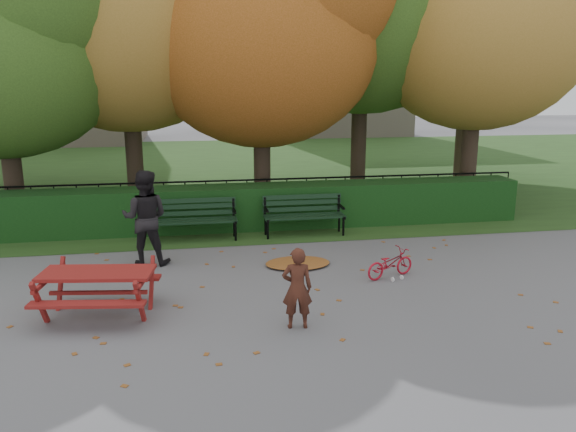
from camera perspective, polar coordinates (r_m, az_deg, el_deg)
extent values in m
plane|color=slate|center=(9.01, -0.61, -8.32)|extent=(90.00, 90.00, 0.00)
plane|color=#213D17|center=(22.55, -6.43, 4.86)|extent=(90.00, 90.00, 0.00)
cube|color=gray|center=(35.35, -23.77, 19.14)|extent=(10.00, 7.00, 15.00)
cube|color=gray|center=(37.54, 4.71, 17.47)|extent=(9.00, 6.00, 12.00)
cube|color=black|center=(13.14, -3.81, 0.94)|extent=(13.00, 0.90, 1.00)
cube|color=black|center=(14.01, -4.14, -0.04)|extent=(14.00, 0.04, 0.04)
cube|color=black|center=(13.82, -4.21, 3.67)|extent=(14.00, 0.04, 0.04)
cylinder|color=black|center=(13.95, -16.53, 1.14)|extent=(0.03, 0.03, 1.00)
cylinder|color=black|center=(13.92, -4.17, 1.64)|extent=(0.03, 0.03, 1.00)
cylinder|color=black|center=(14.52, 7.69, 2.05)|extent=(0.03, 0.03, 1.00)
cylinder|color=black|center=(15.92, 19.80, 2.37)|extent=(0.03, 0.03, 1.00)
cylinder|color=#31241B|center=(14.80, -26.20, 4.19)|extent=(0.44, 0.44, 2.62)
cylinder|color=#31241B|center=(15.43, -15.37, 6.40)|extent=(0.44, 0.44, 3.15)
ellipsoid|color=olive|center=(15.41, -16.19, 18.94)|extent=(6.40, 6.40, 5.76)
cylinder|color=#31241B|center=(14.70, -2.65, 5.85)|extent=(0.44, 0.44, 2.80)
ellipsoid|color=brown|center=(14.61, -2.78, 17.59)|extent=(6.00, 6.00, 5.40)
cylinder|color=#31241B|center=(16.56, 7.19, 7.84)|extent=(0.44, 0.44, 3.50)
ellipsoid|color=#304E1A|center=(16.63, 7.59, 20.80)|extent=(6.80, 6.80, 6.12)
cylinder|color=#31241B|center=(16.24, 17.94, 6.25)|extent=(0.44, 0.44, 2.97)
ellipsoid|color=olive|center=(16.19, 18.79, 17.50)|extent=(5.80, 5.80, 5.22)
cylinder|color=#31241B|center=(20.59, 17.27, 7.94)|extent=(0.44, 0.44, 3.15)
ellipsoid|color=#304E1A|center=(20.58, 17.95, 17.32)|extent=(6.00, 6.00, 5.40)
cube|color=black|center=(12.03, -9.41, -0.68)|extent=(1.80, 0.12, 0.04)
cube|color=black|center=(12.21, -9.42, -0.48)|extent=(1.80, 0.12, 0.04)
cube|color=black|center=(12.38, -9.44, -0.28)|extent=(1.80, 0.12, 0.04)
cube|color=black|center=(12.44, -9.46, 0.31)|extent=(1.80, 0.05, 0.10)
cube|color=black|center=(12.41, -9.49, 0.98)|extent=(1.80, 0.05, 0.10)
cube|color=black|center=(12.38, -9.51, 1.57)|extent=(1.80, 0.05, 0.10)
cube|color=black|center=(12.24, -13.40, -0.73)|extent=(0.05, 0.55, 0.06)
cube|color=black|center=(12.45, -13.39, 0.57)|extent=(0.05, 0.05, 0.41)
cylinder|color=black|center=(12.11, -13.40, -1.85)|extent=(0.05, 0.05, 0.44)
cylinder|color=black|center=(12.46, -13.31, -1.42)|extent=(0.05, 0.05, 0.44)
cube|color=black|center=(12.21, -13.45, 0.20)|extent=(0.05, 0.45, 0.04)
cube|color=black|center=(12.25, -5.44, -0.41)|extent=(0.05, 0.55, 0.06)
cube|color=black|center=(12.46, -5.57, 0.89)|extent=(0.05, 0.05, 0.41)
cylinder|color=black|center=(12.12, -5.35, -1.53)|extent=(0.05, 0.05, 0.44)
cylinder|color=black|center=(12.47, -5.49, -1.11)|extent=(0.05, 0.05, 0.44)
cube|color=black|center=(12.22, -5.47, 0.52)|extent=(0.05, 0.45, 0.04)
cube|color=black|center=(12.28, 1.85, -0.22)|extent=(1.80, 0.12, 0.04)
cube|color=black|center=(12.45, 1.68, -0.03)|extent=(1.80, 0.12, 0.04)
cube|color=black|center=(12.62, 1.52, 0.16)|extent=(1.80, 0.12, 0.04)
cube|color=black|center=(12.68, 1.44, 0.74)|extent=(1.80, 0.05, 0.10)
cube|color=black|center=(12.65, 1.44, 1.40)|extent=(1.80, 0.05, 0.10)
cube|color=black|center=(12.63, 1.45, 1.98)|extent=(1.80, 0.05, 0.10)
cube|color=black|center=(12.32, -2.20, -0.28)|extent=(0.05, 0.55, 0.06)
cube|color=black|center=(12.53, -2.37, 1.01)|extent=(0.05, 0.05, 0.41)
cylinder|color=black|center=(12.19, -2.07, -1.39)|extent=(0.05, 0.05, 0.44)
cylinder|color=black|center=(12.54, -2.30, -0.97)|extent=(0.05, 0.05, 0.44)
cube|color=black|center=(12.29, -2.22, 0.65)|extent=(0.05, 0.45, 0.04)
cube|color=black|center=(12.65, 5.45, 0.04)|extent=(0.05, 0.55, 0.06)
cube|color=black|center=(12.85, 5.16, 1.29)|extent=(0.05, 0.05, 0.41)
cylinder|color=black|center=(12.53, 5.65, -1.04)|extent=(0.05, 0.05, 0.44)
cylinder|color=black|center=(12.87, 5.22, -0.64)|extent=(0.05, 0.05, 0.44)
cube|color=black|center=(12.62, 5.45, 0.94)|extent=(0.05, 0.45, 0.04)
cube|color=maroon|center=(8.60, -18.84, -5.51)|extent=(1.67, 0.88, 0.05)
cube|color=maroon|center=(8.22, -19.77, -8.45)|extent=(1.61, 0.45, 0.04)
cube|color=maroon|center=(9.16, -17.76, -6.01)|extent=(1.61, 0.45, 0.04)
cube|color=maroon|center=(8.58, -23.90, -8.14)|extent=(0.12, 0.46, 0.77)
cube|color=maroon|center=(9.27, -22.09, -6.38)|extent=(0.12, 0.46, 0.77)
cube|color=maroon|center=(8.85, -23.10, -5.83)|extent=(0.22, 1.19, 0.05)
cube|color=maroon|center=(8.16, -14.81, -8.49)|extent=(0.12, 0.46, 0.77)
cube|color=maroon|center=(8.89, -13.68, -6.59)|extent=(0.12, 0.46, 0.77)
cube|color=maroon|center=(8.44, -14.31, -6.05)|extent=(0.22, 1.19, 0.05)
cube|color=maroon|center=(8.70, -18.69, -7.38)|extent=(1.41, 0.26, 0.05)
ellipsoid|color=brown|center=(10.54, 0.99, -4.79)|extent=(1.45, 1.26, 0.08)
imported|color=#421E15|center=(7.78, 0.93, -7.34)|extent=(0.45, 0.32, 1.16)
imported|color=black|center=(10.73, -14.31, -0.17)|extent=(0.96, 0.80, 1.78)
imported|color=#AA0F20|center=(9.99, 10.33, -4.75)|extent=(1.03, 0.66, 0.51)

